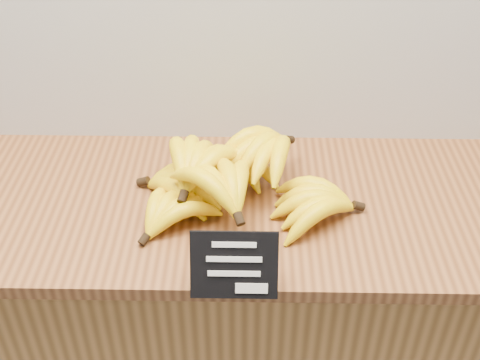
% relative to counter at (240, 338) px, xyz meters
% --- Properties ---
extents(counter, '(1.43, 0.50, 0.90)m').
position_rel_counter_xyz_m(counter, '(0.00, 0.00, 0.00)').
color(counter, '#A77236').
rests_on(counter, ground).
extents(counter_top, '(1.45, 0.54, 0.03)m').
position_rel_counter_xyz_m(counter_top, '(0.00, 0.00, 0.47)').
color(counter_top, brown).
rests_on(counter_top, counter).
extents(chalkboard_sign, '(0.16, 0.06, 0.12)m').
position_rel_counter_xyz_m(chalkboard_sign, '(-0.01, -0.26, 0.54)').
color(chalkboard_sign, black).
rests_on(chalkboard_sign, counter_top).
extents(banana_pile, '(0.52, 0.34, 0.12)m').
position_rel_counter_xyz_m(banana_pile, '(-0.03, -0.00, 0.54)').
color(banana_pile, yellow).
rests_on(banana_pile, counter_top).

